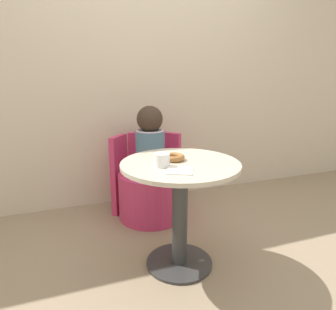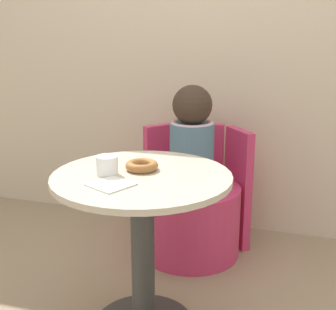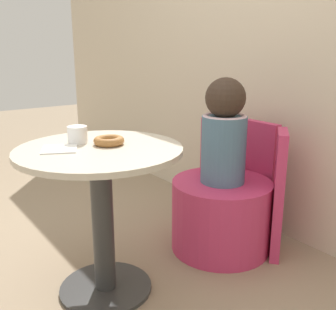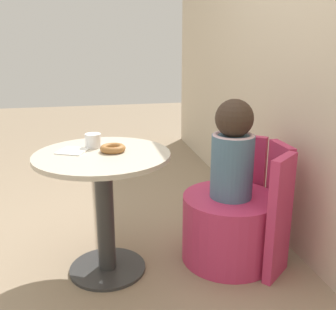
# 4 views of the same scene
# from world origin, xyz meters

# --- Properties ---
(back_wall) EXTENTS (6.00, 0.06, 2.40)m
(back_wall) POSITION_xyz_m (0.00, 1.13, 1.20)
(back_wall) COLOR beige
(back_wall) RESTS_ON ground_plane
(round_table) EXTENTS (0.72, 0.72, 0.70)m
(round_table) POSITION_xyz_m (-0.10, -0.05, 0.49)
(round_table) COLOR #333333
(round_table) RESTS_ON ground_plane
(tub_chair) EXTENTS (0.55, 0.55, 0.40)m
(tub_chair) POSITION_xyz_m (-0.08, 0.67, 0.20)
(tub_chair) COLOR #C63360
(tub_chair) RESTS_ON ground_plane
(booth_backrest) EXTENTS (0.65, 0.24, 0.70)m
(booth_backrest) POSITION_xyz_m (-0.08, 0.90, 0.35)
(booth_backrest) COLOR #C63360
(booth_backrest) RESTS_ON ground_plane
(child_figure) EXTENTS (0.24, 0.24, 0.56)m
(child_figure) POSITION_xyz_m (-0.08, 0.67, 0.67)
(child_figure) COLOR slate
(child_figure) RESTS_ON tub_chair
(donut) EXTENTS (0.14, 0.14, 0.04)m
(donut) POSITION_xyz_m (-0.12, 0.01, 0.72)
(donut) COLOR #9E6633
(donut) RESTS_ON round_table
(cup) EXTENTS (0.09, 0.09, 0.08)m
(cup) POSITION_xyz_m (-0.23, -0.09, 0.74)
(cup) COLOR white
(cup) RESTS_ON round_table
(paper_napkin) EXTENTS (0.19, 0.19, 0.01)m
(paper_napkin) POSITION_xyz_m (-0.16, -0.20, 0.70)
(paper_napkin) COLOR white
(paper_napkin) RESTS_ON round_table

